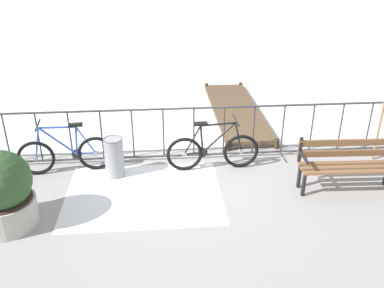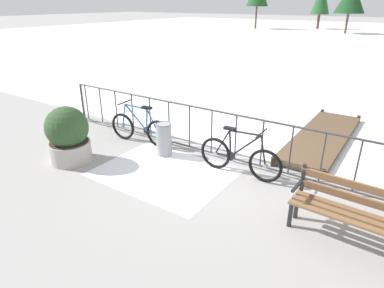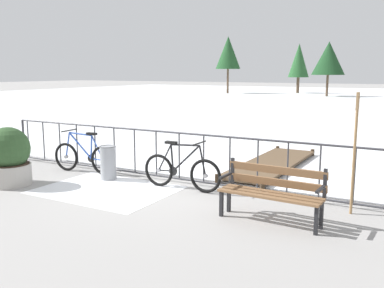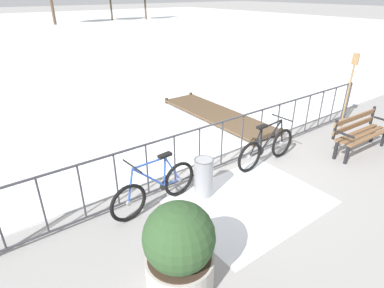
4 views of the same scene
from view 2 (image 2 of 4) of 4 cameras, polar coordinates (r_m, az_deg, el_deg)
The scene contains 10 objects.
ground_plane at distance 7.20m, azimuth 5.26°, elevation -2.57°, with size 160.00×160.00×0.00m, color gray.
frozen_pond at distance 34.39m, azimuth 29.93°, elevation 15.23°, with size 80.00×56.00×0.03m, color white.
snow_patch at distance 6.63m, azimuth -4.86°, elevation -4.90°, with size 2.59×1.98×0.01m, color white.
railing_fence at distance 6.97m, azimuth 5.43°, elevation 1.58°, with size 9.06×0.06×1.07m.
bicycle_near_railing at distance 7.92m, azimuth -8.91°, elevation 2.64°, with size 1.71×0.52×0.97m.
bicycle_second at distance 6.44m, azimuth 8.15°, elevation -2.31°, with size 1.71×0.52×0.97m.
park_bench at distance 5.16m, azimuth 25.89°, elevation -9.82°, with size 1.62×0.54×0.89m.
planter_with_shrub at distance 7.32m, azimuth -20.61°, elevation 1.40°, with size 0.88×0.88×1.20m.
trash_bin at distance 7.24m, azimuth -4.86°, elevation 0.85°, with size 0.35×0.35×0.73m.
wooden_dock at distance 8.64m, azimuth 21.56°, elevation 1.24°, with size 1.10×3.98×0.20m.
Camera 2 is at (3.06, -5.71, 3.14)m, focal length 30.92 mm.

